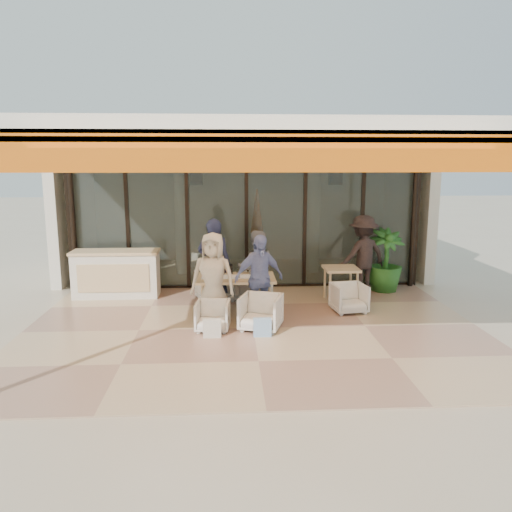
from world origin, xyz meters
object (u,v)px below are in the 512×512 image
at_px(diner_grey, 256,269).
at_px(diner_cream, 213,278).
at_px(chair_far_right, 255,286).
at_px(side_chair, 349,297).
at_px(chair_near_right, 261,311).
at_px(diner_periwinkle, 259,278).
at_px(diner_navy, 214,264).
at_px(side_table, 341,273).
at_px(chair_far_left, 215,284).
at_px(chair_near_left, 213,315).
at_px(dining_table, 235,280).
at_px(potted_palm, 385,260).
at_px(host_counter, 116,274).
at_px(standing_woman, 363,255).

distance_m(diner_grey, diner_cream, 1.23).
relative_size(chair_far_right, side_chair, 1.03).
height_order(chair_near_right, diner_periwinkle, diner_periwinkle).
xyz_separation_m(diner_navy, side_chair, (2.63, -0.46, -0.59)).
bearing_deg(side_table, chair_far_left, 175.39).
bearing_deg(diner_cream, side_table, 36.83).
relative_size(chair_far_left, diner_navy, 0.40).
relative_size(diner_periwinkle, side_table, 2.18).
bearing_deg(chair_near_left, dining_table, 72.12).
height_order(chair_near_right, side_table, side_table).
distance_m(diner_cream, potted_palm, 4.32).
relative_size(chair_far_right, diner_grey, 0.42).
height_order(chair_far_right, side_table, side_table).
distance_m(chair_near_left, diner_periwinkle, 1.11).
height_order(host_counter, dining_table, host_counter).
distance_m(chair_near_left, diner_cream, 0.74).
xyz_separation_m(host_counter, diner_cream, (2.14, -1.83, 0.30)).
height_order(side_table, side_chair, side_table).
height_order(diner_grey, diner_periwinkle, diner_periwinkle).
relative_size(diner_navy, diner_cream, 1.09).
bearing_deg(dining_table, diner_navy, 132.85).
relative_size(host_counter, diner_navy, 1.01).
xyz_separation_m(chair_far_left, diner_cream, (0.00, -1.40, 0.47)).
bearing_deg(diner_periwinkle, chair_far_right, 68.87).
relative_size(dining_table, potted_palm, 1.04).
bearing_deg(chair_far_left, side_chair, 141.04).
bearing_deg(host_counter, side_chair, -16.25).
bearing_deg(chair_near_right, dining_table, 131.95).
bearing_deg(dining_table, potted_palm, 24.35).
height_order(chair_far_right, potted_palm, potted_palm).
xyz_separation_m(chair_far_left, standing_woman, (3.28, 0.48, 0.52)).
bearing_deg(chair_far_left, chair_near_right, 94.96).
xyz_separation_m(chair_near_left, standing_woman, (3.28, 2.38, 0.59)).
xyz_separation_m(chair_far_right, diner_grey, (-0.00, -0.50, 0.46)).
xyz_separation_m(chair_near_right, side_table, (1.79, 1.69, 0.29)).
relative_size(chair_far_right, chair_near_right, 0.94).
xyz_separation_m(host_counter, potted_palm, (5.97, 0.17, 0.19)).
bearing_deg(potted_palm, standing_woman, -167.23).
bearing_deg(diner_periwinkle, standing_woman, 16.48).
xyz_separation_m(chair_far_right, chair_near_right, (-0.00, -1.90, 0.02)).
height_order(host_counter, chair_far_left, host_counter).
bearing_deg(chair_near_left, diner_navy, 95.41).
distance_m(chair_near_left, potted_palm, 4.59).
xyz_separation_m(diner_grey, standing_woman, (2.44, 0.98, 0.09)).
xyz_separation_m(chair_near_right, standing_woman, (2.44, 2.38, 0.53)).
bearing_deg(standing_woman, diner_navy, -4.23).
xyz_separation_m(diner_navy, diner_cream, (0.00, -0.90, -0.08)).
distance_m(host_counter, dining_table, 2.90).
relative_size(chair_near_left, side_table, 0.79).
bearing_deg(diner_periwinkle, diner_cream, 158.87).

